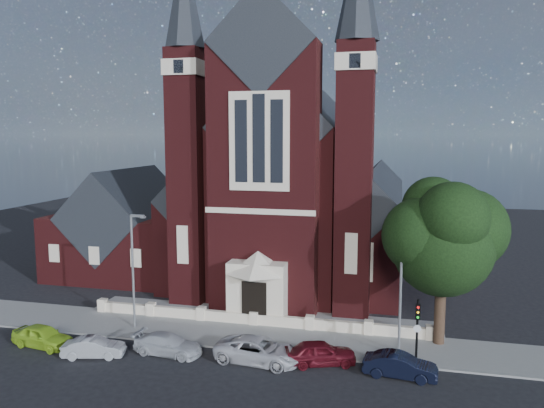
{
  "coord_description": "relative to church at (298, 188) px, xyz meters",
  "views": [
    {
      "loc": [
        9.76,
        -28.39,
        13.48
      ],
      "look_at": [
        -0.04,
        12.0,
        8.02
      ],
      "focal_mm": 35.0,
      "sensor_mm": 36.0,
      "label": 1
    }
  ],
  "objects": [
    {
      "name": "ground",
      "position": [
        0.0,
        -7.94,
        -8.19
      ],
      "size": [
        120.0,
        120.0,
        0.0
      ],
      "primitive_type": "plane",
      "color": "black",
      "rests_on": "ground"
    },
    {
      "name": "pavement_strip",
      "position": [
        0.0,
        -18.44,
        -8.19
      ],
      "size": [
        60.0,
        5.0,
        0.12
      ],
      "primitive_type": "cube",
      "color": "slate",
      "rests_on": "ground"
    },
    {
      "name": "forecourt_paving",
      "position": [
        0.0,
        -14.44,
        -8.19
      ],
      "size": [
        26.0,
        3.0,
        0.14
      ],
      "primitive_type": "cube",
      "color": "slate",
      "rests_on": "ground"
    },
    {
      "name": "forecourt_wall",
      "position": [
        0.0,
        -16.44,
        -8.19
      ],
      "size": [
        24.0,
        0.4,
        0.9
      ],
      "primitive_type": "cube",
      "color": "beige",
      "rests_on": "ground"
    },
    {
      "name": "church",
      "position": [
        0.0,
        0.0,
        0.0
      ],
      "size": [
        20.01,
        34.9,
        29.2
      ],
      "color": "#441213",
      "rests_on": "ground"
    },
    {
      "name": "parish_hall",
      "position": [
        -16.0,
        -4.94,
        -4.17
      ],
      "size": [
        12.0,
        12.2,
        10.24
      ],
      "color": "#441213",
      "rests_on": "ground"
    },
    {
      "name": "street_tree",
      "position": [
        12.6,
        -17.23,
        -1.23
      ],
      "size": [
        6.4,
        6.6,
        10.7
      ],
      "color": "black",
      "rests_on": "ground"
    },
    {
      "name": "street_lamp_left",
      "position": [
        -7.91,
        -18.94,
        -3.59
      ],
      "size": [
        1.16,
        0.22,
        8.09
      ],
      "color": "gray",
      "rests_on": "ground"
    },
    {
      "name": "street_lamp_right",
      "position": [
        10.09,
        -18.94,
        -3.59
      ],
      "size": [
        1.16,
        0.22,
        8.09
      ],
      "color": "gray",
      "rests_on": "ground"
    },
    {
      "name": "traffic_signal",
      "position": [
        11.0,
        -20.52,
        -5.6
      ],
      "size": [
        0.28,
        0.42,
        4.0
      ],
      "color": "black",
      "rests_on": "ground"
    },
    {
      "name": "car_lime_van",
      "position": [
        -12.13,
        -23.28,
        -7.48
      ],
      "size": [
        4.33,
        2.29,
        1.4
      ],
      "primitive_type": "imported",
      "rotation": [
        0.0,
        0.0,
        1.41
      ],
      "color": "#9FD029",
      "rests_on": "ground"
    },
    {
      "name": "car_silver_a",
      "position": [
        -8.07,
        -23.93,
        -7.57
      ],
      "size": [
        3.92,
        2.22,
        1.22
      ],
      "primitive_type": "imported",
      "rotation": [
        0.0,
        0.0,
        1.84
      ],
      "color": "gray",
      "rests_on": "ground"
    },
    {
      "name": "car_silver_b",
      "position": [
        -3.86,
        -22.47,
        -7.55
      ],
      "size": [
        4.53,
        2.2,
        1.27
      ],
      "primitive_type": "imported",
      "rotation": [
        0.0,
        0.0,
        1.47
      ],
      "color": "#B9BDC2",
      "rests_on": "ground"
    },
    {
      "name": "car_white_suv",
      "position": [
        1.89,
        -22.26,
        -7.45
      ],
      "size": [
        5.49,
        2.95,
        1.46
      ],
      "primitive_type": "imported",
      "rotation": [
        0.0,
        0.0,
        1.47
      ],
      "color": "silver",
      "rests_on": "ground"
    },
    {
      "name": "car_dark_red",
      "position": [
        5.5,
        -21.72,
        -7.47
      ],
      "size": [
        4.54,
        2.96,
        1.44
      ],
      "primitive_type": "imported",
      "rotation": [
        0.0,
        0.0,
        1.9
      ],
      "color": "#550E17",
      "rests_on": "ground"
    },
    {
      "name": "car_navy",
      "position": [
        10.09,
        -22.3,
        -7.51
      ],
      "size": [
        4.18,
        1.78,
        1.34
      ],
      "primitive_type": "imported",
      "rotation": [
        0.0,
        0.0,
        1.48
      ],
      "color": "black",
      "rests_on": "ground"
    }
  ]
}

